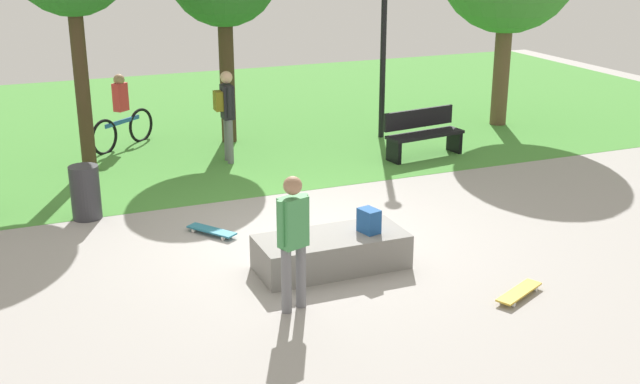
{
  "coord_description": "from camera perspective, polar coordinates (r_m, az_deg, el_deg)",
  "views": [
    {
      "loc": [
        -3.88,
        -9.89,
        4.3
      ],
      "look_at": [
        -0.08,
        -0.67,
        0.93
      ],
      "focal_mm": 44.64,
      "sensor_mm": 36.0,
      "label": 1
    }
  ],
  "objects": [
    {
      "name": "ground_plane",
      "position": [
        11.46,
        -0.93,
        -3.38
      ],
      "size": [
        28.0,
        28.0,
        0.0
      ],
      "primitive_type": "plane",
      "color": "#9E9993"
    },
    {
      "name": "pedestrian_with_backpack",
      "position": [
        15.0,
        -6.74,
        5.99
      ],
      "size": [
        0.36,
        0.43,
        1.74
      ],
      "color": "slate",
      "rests_on": "ground_plane"
    },
    {
      "name": "concrete_ledge",
      "position": [
        10.44,
        0.82,
        -4.3
      ],
      "size": [
        1.97,
        0.86,
        0.46
      ],
      "primitive_type": "cube",
      "color": "gray",
      "rests_on": "ground_plane"
    },
    {
      "name": "skateboard_by_ledge",
      "position": [
        10.01,
        14.08,
        -6.98
      ],
      "size": [
        0.81,
        0.53,
        0.08
      ],
      "color": "gold",
      "rests_on": "ground_plane"
    },
    {
      "name": "trash_bin",
      "position": [
        12.64,
        -16.47,
        -0.03
      ],
      "size": [
        0.45,
        0.45,
        0.83
      ],
      "primitive_type": "cylinder",
      "color": "#333338",
      "rests_on": "ground_plane"
    },
    {
      "name": "grass_lawn",
      "position": [
        18.82,
        -9.96,
        5.17
      ],
      "size": [
        26.6,
        11.96,
        0.01
      ],
      "primitive_type": "cube",
      "color": "#478C38",
      "rests_on": "ground_plane"
    },
    {
      "name": "lamp_post",
      "position": [
        16.57,
        4.6,
        12.13
      ],
      "size": [
        0.28,
        0.28,
        3.98
      ],
      "color": "black",
      "rests_on": "ground_plane"
    },
    {
      "name": "park_bench_far_right",
      "position": [
        15.55,
        7.4,
        4.27
      ],
      "size": [
        1.65,
        0.69,
        0.91
      ],
      "color": "black",
      "rests_on": "ground_plane"
    },
    {
      "name": "skater_performing_trick",
      "position": [
        9.07,
        -1.93,
        -3.01
      ],
      "size": [
        0.41,
        0.29,
        1.64
      ],
      "color": "slate",
      "rests_on": "ground_plane"
    },
    {
      "name": "cyclist_on_bicycle",
      "position": [
        16.53,
        -14.01,
        5.27
      ],
      "size": [
        1.43,
        1.22,
        1.52
      ],
      "color": "black",
      "rests_on": "ground_plane"
    },
    {
      "name": "backpack_on_ledge",
      "position": [
        10.42,
        3.53,
        -2.07
      ],
      "size": [
        0.26,
        0.32,
        0.32
      ],
      "primitive_type": "cube",
      "rotation": [
        0.0,
        0.0,
        1.81
      ],
      "color": "#1E4C8C",
      "rests_on": "concrete_ledge"
    },
    {
      "name": "skateboard_spare",
      "position": [
        11.7,
        -7.78,
        -2.74
      ],
      "size": [
        0.62,
        0.77,
        0.08
      ],
      "color": "teal",
      "rests_on": "ground_plane"
    }
  ]
}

